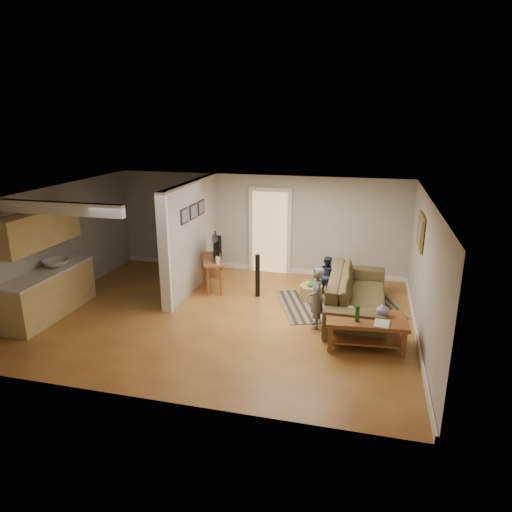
# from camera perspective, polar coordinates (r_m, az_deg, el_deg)

# --- Properties ---
(ground) EXTENTS (7.50, 7.50, 0.00)m
(ground) POSITION_cam_1_polar(r_m,az_deg,el_deg) (9.39, -3.99, -7.45)
(ground) COLOR brown
(ground) RESTS_ON ground
(room_shell) EXTENTS (7.54, 6.02, 2.52)m
(room_shell) POSITION_cam_1_polar(r_m,az_deg,el_deg) (9.64, -9.42, 2.21)
(room_shell) COLOR #BAB7B2
(room_shell) RESTS_ON ground
(area_rug) EXTENTS (2.97, 2.58, 0.01)m
(area_rug) POSITION_cam_1_polar(r_m,az_deg,el_deg) (10.08, 10.39, -5.90)
(area_rug) COLOR black
(area_rug) RESTS_ON ground
(sofa) EXTENTS (1.12, 2.87, 0.84)m
(sofa) POSITION_cam_1_polar(r_m,az_deg,el_deg) (9.71, 12.37, -6.98)
(sofa) COLOR #423721
(sofa) RESTS_ON ground
(coffee_table) EXTENTS (1.44, 0.92, 0.82)m
(coffee_table) POSITION_cam_1_polar(r_m,az_deg,el_deg) (8.29, 13.71, -8.19)
(coffee_table) COLOR brown
(coffee_table) RESTS_ON ground
(tv_console) EXTENTS (0.87, 1.24, 1.00)m
(tv_console) POSITION_cam_1_polar(r_m,az_deg,el_deg) (10.66, -5.43, -0.64)
(tv_console) COLOR brown
(tv_console) RESTS_ON ground
(speaker_left) EXTENTS (0.13, 0.13, 0.98)m
(speaker_left) POSITION_cam_1_polar(r_m,az_deg,el_deg) (10.18, 0.18, -2.46)
(speaker_left) COLOR black
(speaker_left) RESTS_ON ground
(speaker_right) EXTENTS (0.11, 0.11, 0.95)m
(speaker_right) POSITION_cam_1_polar(r_m,az_deg,el_deg) (11.93, -4.62, 0.35)
(speaker_right) COLOR black
(speaker_right) RESTS_ON ground
(toy_basket) EXTENTS (0.50, 0.50, 0.44)m
(toy_basket) POSITION_cam_1_polar(r_m,az_deg,el_deg) (10.18, 6.87, -4.43)
(toy_basket) COLOR #A48447
(toy_basket) RESTS_ON ground
(child) EXTENTS (0.35, 0.48, 1.20)m
(child) POSITION_cam_1_polar(r_m,az_deg,el_deg) (8.97, 7.36, -8.78)
(child) COLOR slate
(child) RESTS_ON ground
(toddler) EXTENTS (0.55, 0.52, 0.89)m
(toddler) POSITION_cam_1_polar(r_m,az_deg,el_deg) (10.62, 8.73, -4.64)
(toddler) COLOR #222C47
(toddler) RESTS_ON ground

